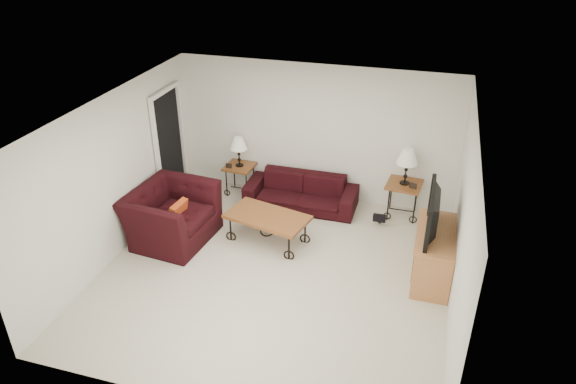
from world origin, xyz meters
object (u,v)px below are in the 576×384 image
at_px(side_table_right, 403,200).
at_px(lamp_right, 406,167).
at_px(lamp_left, 239,152).
at_px(armchair, 171,215).
at_px(tv_stand, 433,255).
at_px(television, 438,213).
at_px(sofa, 301,192).
at_px(side_table_left, 240,179).
at_px(backpack, 380,213).
at_px(coffee_table, 268,228).

relative_size(side_table_right, lamp_right, 1.00).
xyz_separation_m(lamp_left, armchair, (-0.50, -1.78, -0.41)).
distance_m(tv_stand, television, 0.70).
bearing_deg(tv_stand, television, 180.00).
xyz_separation_m(sofa, armchair, (-1.73, -1.60, 0.15)).
relative_size(lamp_left, television, 0.50).
bearing_deg(side_table_left, backpack, -8.02).
distance_m(side_table_right, armchair, 3.94).
distance_m(lamp_right, backpack, 0.89).
bearing_deg(tv_stand, backpack, 126.10).
bearing_deg(sofa, tv_stand, -31.52).
distance_m(sofa, tv_stand, 2.78).
relative_size(side_table_right, tv_stand, 0.50).
relative_size(sofa, lamp_left, 3.52).
distance_m(side_table_left, armchair, 1.85).
height_order(side_table_right, television, television).
bearing_deg(side_table_right, television, -70.80).
bearing_deg(television, backpack, -144.50).
xyz_separation_m(tv_stand, television, (-0.02, 0.00, 0.70)).
bearing_deg(lamp_left, sofa, -8.30).
height_order(side_table_left, lamp_right, lamp_right).
bearing_deg(armchair, lamp_right, -57.33).
relative_size(side_table_left, lamp_left, 1.00).
xyz_separation_m(lamp_left, television, (3.58, -1.63, 0.23)).
distance_m(coffee_table, television, 2.71).
bearing_deg(side_table_left, side_table_right, 0.00).
bearing_deg(television, lamp_left, -114.50).
bearing_deg(side_table_right, armchair, -153.21).
bearing_deg(lamp_right, lamp_left, -180.00).
distance_m(side_table_left, coffee_table, 1.75).
bearing_deg(side_table_left, lamp_left, 0.00).
bearing_deg(tv_stand, armchair, -178.02).
bearing_deg(coffee_table, lamp_left, 125.26).
xyz_separation_m(sofa, television, (2.35, -1.45, 0.78)).
relative_size(sofa, coffee_table, 1.54).
height_order(lamp_left, television, television).
bearing_deg(armchair, lamp_left, -9.89).
relative_size(sofa, side_table_left, 3.52).
bearing_deg(lamp_left, side_table_right, 0.00).
bearing_deg(tv_stand, coffee_table, 175.56).
bearing_deg(backpack, lamp_left, 160.11).
bearing_deg(side_table_left, armchair, -105.77).
bearing_deg(television, lamp_right, -160.80).
height_order(sofa, lamp_right, lamp_right).
relative_size(lamp_left, armchair, 0.42).
bearing_deg(television, sofa, -121.73).
relative_size(sofa, armchair, 1.48).
distance_m(lamp_left, television, 3.94).
bearing_deg(side_table_left, television, -24.50).
distance_m(armchair, tv_stand, 4.11).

